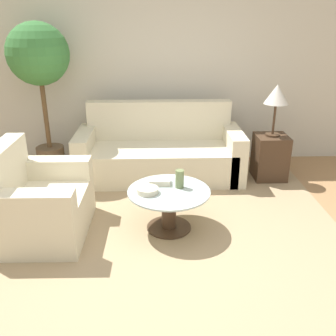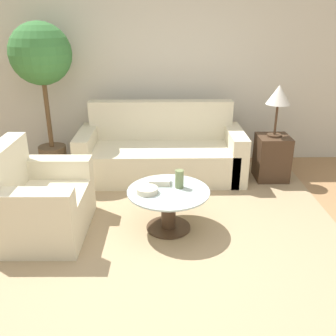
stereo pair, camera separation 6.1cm
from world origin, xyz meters
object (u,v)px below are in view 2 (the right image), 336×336
object	(u,v)px
coffee_table	(168,204)
bowl	(147,190)
armchair	(36,204)
potted_plant	(42,65)
vase	(179,179)
sofa_main	(161,153)
table_lamp	(279,97)
book_stack	(159,181)

from	to	relation	value
coffee_table	bowl	xyz separation A→B (m)	(-0.20, -0.05, 0.17)
armchair	potted_plant	size ratio (longest dim) A/B	0.52
coffee_table	potted_plant	xyz separation A→B (m)	(-1.54, 1.53, 1.14)
armchair	vase	distance (m)	1.40
sofa_main	bowl	bearing A→B (deg)	-95.27
sofa_main	potted_plant	world-z (taller)	potted_plant
sofa_main	potted_plant	bearing A→B (deg)	174.43
sofa_main	coffee_table	size ratio (longest dim) A/B	2.62
potted_plant	table_lamp	bearing A→B (deg)	-6.04
armchair	book_stack	distance (m)	1.21
vase	book_stack	world-z (taller)	vase
coffee_table	potted_plant	world-z (taller)	potted_plant
book_stack	potted_plant	bearing A→B (deg)	138.45
sofa_main	armchair	distance (m)	1.86
bowl	sofa_main	bearing A→B (deg)	84.73
potted_plant	book_stack	bearing A→B (deg)	-43.43
coffee_table	table_lamp	bearing A→B (deg)	42.17
table_lamp	book_stack	bearing A→B (deg)	-143.41
coffee_table	vase	size ratio (longest dim) A/B	4.43
sofa_main	armchair	size ratio (longest dim) A/B	2.09
sofa_main	table_lamp	world-z (taller)	table_lamp
sofa_main	table_lamp	bearing A→B (deg)	-6.53
potted_plant	bowl	bearing A→B (deg)	-49.78
bowl	book_stack	distance (m)	0.24
vase	book_stack	size ratio (longest dim) A/B	0.85
table_lamp	coffee_table	bearing A→B (deg)	-137.83
coffee_table	table_lamp	world-z (taller)	table_lamp
sofa_main	armchair	xyz separation A→B (m)	(-1.20, -1.42, 0.00)
vase	sofa_main	bearing A→B (deg)	97.68
armchair	vase	xyz separation A→B (m)	(1.38, 0.10, 0.21)
armchair	bowl	size ratio (longest dim) A/B	4.92
armchair	table_lamp	size ratio (longest dim) A/B	1.57
armchair	table_lamp	xyz separation A→B (m)	(2.62, 1.26, 0.78)
armchair	potted_plant	world-z (taller)	potted_plant
coffee_table	bowl	world-z (taller)	bowl
book_stack	bowl	bearing A→B (deg)	-117.78
potted_plant	vase	bearing A→B (deg)	-41.63
sofa_main	coffee_table	world-z (taller)	sofa_main
armchair	table_lamp	bearing A→B (deg)	-63.55
potted_plant	vase	xyz separation A→B (m)	(1.64, -1.46, -0.90)
bowl	armchair	bearing A→B (deg)	179.22
coffee_table	book_stack	xyz separation A→B (m)	(-0.09, 0.16, 0.17)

